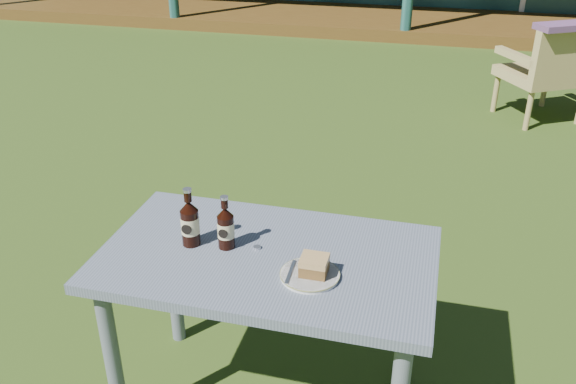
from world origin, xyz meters
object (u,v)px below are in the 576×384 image
(cake_slice, at_px, (314,265))
(armchair_left, at_px, (550,68))
(cafe_table, at_px, (267,277))
(cola_bottle_near, at_px, (226,227))
(cola_bottle_far, at_px, (190,222))
(plate, at_px, (310,275))

(cake_slice, distance_m, armchair_left, 4.05)
(armchair_left, bearing_deg, cafe_table, -110.73)
(cola_bottle_near, height_order, armchair_left, cola_bottle_near)
(cafe_table, height_order, cake_slice, cake_slice)
(cafe_table, distance_m, cola_bottle_near, 0.24)
(cafe_table, xyz_separation_m, cola_bottle_far, (-0.29, -0.00, 0.19))
(cafe_table, height_order, armchair_left, armchair_left)
(cafe_table, height_order, cola_bottle_far, cola_bottle_far)
(cafe_table, xyz_separation_m, cola_bottle_near, (-0.16, 0.01, 0.18))
(cafe_table, height_order, plate, plate)
(plate, bearing_deg, cafe_table, 150.95)
(cola_bottle_near, bearing_deg, cola_bottle_far, -174.29)
(plate, height_order, cola_bottle_near, cola_bottle_near)
(plate, relative_size, cake_slice, 2.22)
(cola_bottle_far, bearing_deg, armchair_left, 65.55)
(armchair_left, bearing_deg, cola_bottle_near, -112.83)
(cake_slice, xyz_separation_m, cola_bottle_far, (-0.48, 0.09, 0.05))
(cafe_table, xyz_separation_m, plate, (0.18, -0.10, 0.11))
(cafe_table, relative_size, cola_bottle_far, 5.28)
(cola_bottle_far, height_order, armchair_left, cola_bottle_far)
(cafe_table, relative_size, armchair_left, 1.42)
(plate, bearing_deg, cola_bottle_far, 168.51)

